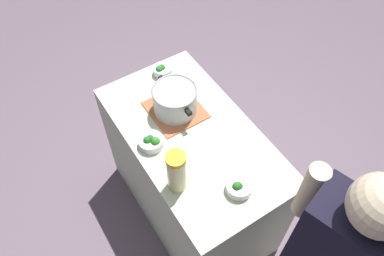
{
  "coord_description": "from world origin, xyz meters",
  "views": [
    {
      "loc": [
        1.03,
        -0.66,
        2.58
      ],
      "look_at": [
        0.0,
        0.0,
        0.95
      ],
      "focal_mm": 35.93,
      "sensor_mm": 36.0,
      "label": 1
    }
  ],
  "objects_px": {
    "cooking_pot": "(175,100)",
    "broccoli_bowl_center": "(162,70)",
    "broccoli_bowl_front": "(239,187)",
    "lemonade_pitcher": "(176,172)",
    "broccoli_bowl_back": "(151,142)"
  },
  "relations": [
    {
      "from": "broccoli_bowl_front",
      "to": "cooking_pot",
      "type": "bearing_deg",
      "value": 179.68
    },
    {
      "from": "cooking_pot",
      "to": "broccoli_bowl_center",
      "type": "height_order",
      "value": "cooking_pot"
    },
    {
      "from": "cooking_pot",
      "to": "broccoli_bowl_back",
      "type": "distance_m",
      "value": 0.27
    },
    {
      "from": "cooking_pot",
      "to": "broccoli_bowl_front",
      "type": "relative_size",
      "value": 2.47
    },
    {
      "from": "cooking_pot",
      "to": "broccoli_bowl_back",
      "type": "height_order",
      "value": "cooking_pot"
    },
    {
      "from": "broccoli_bowl_center",
      "to": "broccoli_bowl_back",
      "type": "height_order",
      "value": "same"
    },
    {
      "from": "broccoli_bowl_front",
      "to": "broccoli_bowl_center",
      "type": "xyz_separation_m",
      "value": [
        -0.89,
        0.08,
        0.0
      ]
    },
    {
      "from": "cooking_pot",
      "to": "broccoli_bowl_center",
      "type": "xyz_separation_m",
      "value": [
        -0.29,
        0.08,
        -0.06
      ]
    },
    {
      "from": "broccoli_bowl_back",
      "to": "lemonade_pitcher",
      "type": "bearing_deg",
      "value": -1.83
    },
    {
      "from": "broccoli_bowl_front",
      "to": "lemonade_pitcher",
      "type": "bearing_deg",
      "value": -128.08
    },
    {
      "from": "broccoli_bowl_back",
      "to": "broccoli_bowl_center",
      "type": "bearing_deg",
      "value": 143.92
    },
    {
      "from": "cooking_pot",
      "to": "broccoli_bowl_front",
      "type": "bearing_deg",
      "value": -0.32
    },
    {
      "from": "broccoli_bowl_center",
      "to": "cooking_pot",
      "type": "bearing_deg",
      "value": -15.63
    },
    {
      "from": "broccoli_bowl_center",
      "to": "broccoli_bowl_back",
      "type": "xyz_separation_m",
      "value": [
        0.43,
        -0.31,
        -0.0
      ]
    },
    {
      "from": "broccoli_bowl_front",
      "to": "broccoli_bowl_back",
      "type": "xyz_separation_m",
      "value": [
        -0.46,
        -0.23,
        0.0
      ]
    }
  ]
}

